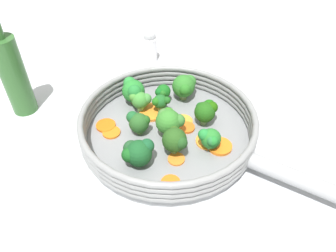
{
  "coord_description": "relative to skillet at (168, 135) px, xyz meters",
  "views": [
    {
      "loc": [
        -0.45,
        0.02,
        0.44
      ],
      "look_at": [
        0.0,
        0.0,
        0.03
      ],
      "focal_mm": 35.0,
      "sensor_mm": 36.0,
      "label": 1
    }
  ],
  "objects": [
    {
      "name": "broccoli_floret_6",
      "position": [
        0.0,
        0.05,
        0.03
      ],
      "size": [
        0.04,
        0.04,
        0.04
      ],
      "color": "#6EA04D",
      "rests_on": "skillet"
    },
    {
      "name": "broccoli_floret_7",
      "position": [
        -0.01,
        -0.0,
        0.04
      ],
      "size": [
        0.05,
        0.05,
        0.06
      ],
      "color": "#8EB169",
      "rests_on": "skillet"
    },
    {
      "name": "carrot_slice_4",
      "position": [
        -0.12,
        0.0,
        0.01
      ],
      "size": [
        0.04,
        0.04,
        0.0
      ],
      "primitive_type": "cylinder",
      "rotation": [
        0.0,
        0.0,
        1.79
      ],
      "color": "orange",
      "rests_on": "skillet"
    },
    {
      "name": "carrot_slice_3",
      "position": [
        0.07,
        0.03,
        0.01
      ],
      "size": [
        0.04,
        0.04,
        0.0
      ],
      "primitive_type": "cylinder",
      "rotation": [
        0.0,
        0.0,
        2.64
      ],
      "color": "orange",
      "rests_on": "skillet"
    },
    {
      "name": "skillet_rivet_left",
      "position": [
        -0.1,
        -0.11,
        0.01
      ],
      "size": [
        0.01,
        0.01,
        0.01
      ],
      "primitive_type": "sphere",
      "color": "gray",
      "rests_on": "skillet"
    },
    {
      "name": "broccoli_floret_10",
      "position": [
        0.09,
        0.07,
        0.04
      ],
      "size": [
        0.06,
        0.05,
        0.05
      ],
      "color": "olive",
      "rests_on": "skillet"
    },
    {
      "name": "carrot_slice_5",
      "position": [
        -0.04,
        -0.09,
        0.01
      ],
      "size": [
        0.06,
        0.06,
        0.01
      ],
      "primitive_type": "cylinder",
      "rotation": [
        0.0,
        0.0,
        0.99
      ],
      "color": "orange",
      "rests_on": "skillet"
    },
    {
      "name": "broccoli_floret_2",
      "position": [
        -0.05,
        -0.07,
        0.03
      ],
      "size": [
        0.04,
        0.04,
        0.04
      ],
      "color": "#769B5C",
      "rests_on": "skillet"
    },
    {
      "name": "broccoli_floret_8",
      "position": [
        0.06,
        0.05,
        0.04
      ],
      "size": [
        0.03,
        0.04,
        0.05
      ],
      "color": "#89B763",
      "rests_on": "skillet"
    },
    {
      "name": "carrot_slice_9",
      "position": [
        -0.03,
        -0.07,
        0.01
      ],
      "size": [
        0.06,
        0.06,
        0.0
      ],
      "primitive_type": "cylinder",
      "rotation": [
        0.0,
        0.0,
        0.37
      ],
      "color": "orange",
      "rests_on": "skillet"
    },
    {
      "name": "skillet_rim_wall",
      "position": [
        0.0,
        0.0,
        0.03
      ],
      "size": [
        0.32,
        0.32,
        0.05
      ],
      "color": "gray",
      "rests_on": "skillet"
    },
    {
      "name": "broccoli_floret_3",
      "position": [
        0.09,
        0.01,
        0.03
      ],
      "size": [
        0.03,
        0.03,
        0.04
      ],
      "color": "#73984E",
      "rests_on": "skillet"
    },
    {
      "name": "carrot_slice_0",
      "position": [
        -0.07,
        -0.01,
        0.01
      ],
      "size": [
        0.04,
        0.04,
        0.0
      ],
      "primitive_type": "cylinder",
      "rotation": [
        0.0,
        0.0,
        4.3
      ],
      "color": "orange",
      "rests_on": "skillet"
    },
    {
      "name": "skillet",
      "position": [
        0.0,
        0.0,
        0.0
      ],
      "size": [
        0.31,
        0.31,
        0.01
      ],
      "primitive_type": "cylinder",
      "color": "gray",
      "rests_on": "ground_plane"
    },
    {
      "name": "carrot_slice_6",
      "position": [
        -0.0,
        0.11,
        0.01
      ],
      "size": [
        0.03,
        0.03,
        0.0
      ],
      "primitive_type": "cylinder",
      "rotation": [
        0.0,
        0.0,
        3.14
      ],
      "color": "orange",
      "rests_on": "skillet"
    },
    {
      "name": "broccoli_floret_4",
      "position": [
        0.06,
        0.01,
        0.03
      ],
      "size": [
        0.03,
        0.03,
        0.04
      ],
      "color": "#6C8A53",
      "rests_on": "skillet"
    },
    {
      "name": "carrot_slice_10",
      "position": [
        0.03,
        -0.03,
        0.01
      ],
      "size": [
        0.05,
        0.05,
        0.0
      ],
      "primitive_type": "cylinder",
      "rotation": [
        0.0,
        0.0,
        0.53
      ],
      "color": "orange",
      "rests_on": "skillet"
    },
    {
      "name": "carrot_slice_8",
      "position": [
        0.01,
        -0.04,
        0.01
      ],
      "size": [
        0.03,
        0.03,
        0.01
      ],
      "primitive_type": "cylinder",
      "rotation": [
        0.0,
        0.0,
        3.03
      ],
      "color": "orange",
      "rests_on": "skillet"
    },
    {
      "name": "skillet_handle",
      "position": [
        -0.14,
        -0.21,
        0.02
      ],
      "size": [
        0.13,
        0.18,
        0.03
      ],
      "primitive_type": "cylinder",
      "rotation": [
        1.57,
        0.0,
        5.71
      ],
      "color": "#999B9E",
      "rests_on": "skillet"
    },
    {
      "name": "salt_shaker",
      "position": [
        0.28,
        0.03,
        0.04
      ],
      "size": [
        0.03,
        0.03,
        0.09
      ],
      "color": "white",
      "rests_on": "ground_plane"
    },
    {
      "name": "ground_plane",
      "position": [
        0.0,
        0.0,
        -0.01
      ],
      "size": [
        4.0,
        4.0,
        0.0
      ],
      "primitive_type": "plane",
      "color": "#B5BAC0"
    },
    {
      "name": "broccoli_floret_9",
      "position": [
        -0.08,
        0.05,
        0.04
      ],
      "size": [
        0.05,
        0.05,
        0.05
      ],
      "color": "#6C975F",
      "rests_on": "skillet"
    },
    {
      "name": "broccoli_floret_5",
      "position": [
        -0.06,
        -0.01,
        0.04
      ],
      "size": [
        0.05,
        0.04,
        0.05
      ],
      "color": "#75A754",
      "rests_on": "skillet"
    },
    {
      "name": "broccoli_floret_1",
      "position": [
        0.1,
        -0.04,
        0.04
      ],
      "size": [
        0.05,
        0.05,
        0.05
      ],
      "color": "#7D9557",
      "rests_on": "skillet"
    },
    {
      "name": "oil_bottle",
      "position": [
        0.09,
        0.29,
        0.08
      ],
      "size": [
        0.05,
        0.05,
        0.21
      ],
      "color": "#2D5B28",
      "rests_on": "ground_plane"
    },
    {
      "name": "carrot_slice_1",
      "position": [
        0.02,
        0.12,
        0.01
      ],
      "size": [
        0.05,
        0.05,
        0.0
      ],
      "primitive_type": "cylinder",
      "rotation": [
        0.0,
        0.0,
        0.56
      ],
      "color": "orange",
      "rests_on": "skillet"
    },
    {
      "name": "carrot_slice_2",
      "position": [
        0.02,
        -0.0,
        0.01
      ],
      "size": [
        0.04,
        0.04,
        0.0
      ],
      "primitive_type": "cylinder",
      "rotation": [
        0.0,
        0.0,
        3.36
      ],
      "color": "orange",
      "rests_on": "skillet"
    },
    {
      "name": "carrot_slice_7",
      "position": [
        0.05,
        0.03,
        0.01
      ],
      "size": [
        0.06,
        0.06,
        0.01
      ],
      "primitive_type": "cylinder",
      "rotation": [
        0.0,
        0.0,
        6.04
      ],
      "color": "orange",
      "rests_on": "skillet"
    },
    {
      "name": "broccoli_floret_0",
      "position": [
        0.02,
        -0.07,
        0.04
      ],
      "size": [
        0.04,
        0.04,
        0.05
      ],
      "color": "#6F8F53",
      "rests_on": "skillet"
    },
    {
      "name": "skillet_rivet_right",
      "position": [
        -0.06,
        -0.14,
        0.01
      ],
      "size": [
        0.01,
        0.01,
        0.01
      ],
      "primitive_type": "sphere",
      "color": "gray",
      "rests_on": "skillet"
    }
  ]
}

